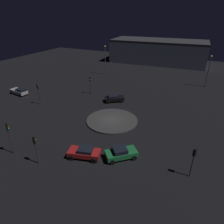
{
  "coord_description": "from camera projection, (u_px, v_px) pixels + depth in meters",
  "views": [
    {
      "loc": [
        -27.01,
        -13.11,
        16.86
      ],
      "look_at": [
        0.0,
        0.0,
        1.7
      ],
      "focal_mm": 32.17,
      "sensor_mm": 36.0,
      "label": 1
    }
  ],
  "objects": [
    {
      "name": "roundabout_island",
      "position": [
        112.0,
        120.0,
        34.35
      ],
      "size": [
        8.75,
        8.75,
        0.22
      ],
      "primitive_type": "cylinder",
      "color": "#383838",
      "rests_on": "ground_plane"
    },
    {
      "name": "car_green",
      "position": [
        121.0,
        153.0,
        25.42
      ],
      "size": [
        4.03,
        4.18,
        1.55
      ],
      "rotation": [
        0.0,
        0.0,
        2.31
      ],
      "color": "#1E7238",
      "rests_on": "ground_plane"
    },
    {
      "name": "traffic_light_north",
      "position": [
        38.0,
        90.0,
        39.09
      ],
      "size": [
        0.3,
        0.36,
        4.33
      ],
      "rotation": [
        0.0,
        0.0,
        -1.56
      ],
      "color": "#2D2D2D",
      "rests_on": "ground_plane"
    },
    {
      "name": "traffic_light_northwest",
      "position": [
        9.0,
        133.0,
        25.18
      ],
      "size": [
        0.4,
        0.37,
        4.49
      ],
      "rotation": [
        0.0,
        0.0,
        -0.53
      ],
      "color": "#2D2D2D",
      "rests_on": "ground_plane"
    },
    {
      "name": "car_black",
      "position": [
        114.0,
        98.0,
        41.42
      ],
      "size": [
        3.68,
        4.15,
        1.43
      ],
      "rotation": [
        0.0,
        0.0,
        -0.94
      ],
      "color": "black",
      "rests_on": "ground_plane"
    },
    {
      "name": "traffic_light_northeast",
      "position": [
        90.0,
        82.0,
        44.47
      ],
      "size": [
        0.38,
        0.39,
        3.85
      ],
      "rotation": [
        0.0,
        0.0,
        -2.32
      ],
      "color": "#2D2D2D",
      "rests_on": "ground_plane"
    },
    {
      "name": "traffic_light_southwest",
      "position": [
        193.0,
        157.0,
        21.7
      ],
      "size": [
        0.37,
        0.4,
        3.8
      ],
      "rotation": [
        0.0,
        0.0,
        1.05
      ],
      "color": "#2D2D2D",
      "rests_on": "ground_plane"
    },
    {
      "name": "car_silver",
      "position": [
        19.0,
        91.0,
        44.94
      ],
      "size": [
        2.41,
        4.44,
        1.5
      ],
      "rotation": [
        0.0,
        0.0,
        1.45
      ],
      "color": "silver",
      "rests_on": "ground_plane"
    },
    {
      "name": "streetlamp_northeast",
      "position": [
        105.0,
        57.0,
        57.34
      ],
      "size": [
        0.48,
        0.48,
        8.21
      ],
      "color": "#4C4C51",
      "rests_on": "ground_plane"
    },
    {
      "name": "traffic_light_west",
      "position": [
        35.0,
        145.0,
        23.61
      ],
      "size": [
        0.38,
        0.35,
        3.86
      ],
      "rotation": [
        0.0,
        0.0,
        -0.25
      ],
      "color": "#2D2D2D",
      "rests_on": "ground_plane"
    },
    {
      "name": "store_building",
      "position": [
        158.0,
        51.0,
        71.77
      ],
      "size": [
        15.37,
        33.3,
        7.85
      ],
      "rotation": [
        0.0,
        0.0,
        1.64
      ],
      "color": "#8C939E",
      "rests_on": "ground_plane"
    },
    {
      "name": "streetlamp_southeast",
      "position": [
        209.0,
        67.0,
        47.64
      ],
      "size": [
        0.5,
        0.5,
        7.68
      ],
      "color": "#4C4C51",
      "rests_on": "ground_plane"
    },
    {
      "name": "ground_plane",
      "position": [
        112.0,
        121.0,
        34.4
      ],
      "size": [
        115.91,
        115.91,
        0.0
      ],
      "primitive_type": "plane",
      "color": "black"
    },
    {
      "name": "car_red",
      "position": [
        85.0,
        152.0,
        25.54
      ],
      "size": [
        2.9,
        4.39,
        1.43
      ],
      "rotation": [
        0.0,
        0.0,
        1.84
      ],
      "color": "red",
      "rests_on": "ground_plane"
    }
  ]
}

